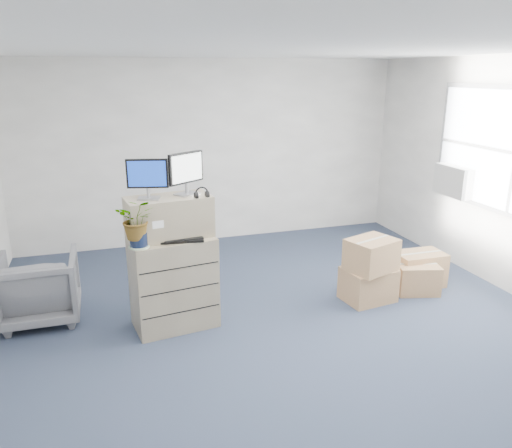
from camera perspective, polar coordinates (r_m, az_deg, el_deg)
The scene contains 17 objects.
ground at distance 5.09m, azimuth 4.16°, elevation -13.75°, with size 7.00×7.00×0.00m, color #263145.
wall_back at distance 7.84m, azimuth -5.15°, elevation 8.14°, with size 6.00×0.02×2.80m, color #B5B2AB.
ac_unit at distance 7.22m, azimuth 21.81°, elevation 4.61°, with size 0.24×0.60×0.40m, color silver.
filing_cabinet_lower at distance 5.33m, azimuth -9.39°, elevation -6.58°, with size 0.84×0.51×0.98m, color gray.
filing_cabinet_upper at distance 5.13m, azimuth -9.91°, elevation 0.80°, with size 0.84×0.42×0.42m, color gray.
monitor_left at distance 4.98m, azimuth -12.31°, elevation 5.30°, with size 0.40×0.20×0.40m.
monitor_right at distance 5.09m, azimuth -7.98°, elevation 6.01°, with size 0.38×0.27×0.43m.
headphones at distance 5.00m, azimuth -6.23°, elevation 3.48°, with size 0.14×0.14×0.02m, color black.
keyboard at distance 5.04m, azimuth -8.48°, elevation -1.79°, with size 0.43×0.18×0.02m, color black.
mouse at distance 5.14m, azimuth -5.46°, elevation -1.24°, with size 0.10×0.06×0.03m, color silver.
water_bottle at distance 5.16m, azimuth -8.65°, elevation -0.05°, with size 0.07×0.07×0.25m, color gray.
phone_dock at distance 5.19m, azimuth -10.15°, elevation -0.91°, with size 0.07×0.06×0.14m.
external_drive at distance 5.37m, azimuth -7.01°, elevation -0.34°, with size 0.21×0.15×0.06m, color black.
tissue_box at distance 5.31m, azimuth -6.37°, elevation 0.29°, with size 0.22×0.11×0.08m, color #3D92CF.
potted_plant at distance 4.88m, azimuth -13.39°, elevation -0.07°, with size 0.47×0.50×0.40m.
office_chair at distance 5.89m, azimuth -23.56°, elevation -6.38°, with size 0.79×0.74×0.82m, color #595A5E.
cardboard_boxes at distance 6.27m, azimuth 15.48°, elevation -5.28°, with size 1.46×0.71×0.77m.
Camera 1 is at (-1.65, -4.05, 2.60)m, focal length 35.00 mm.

